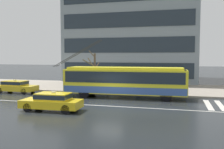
{
  "coord_description": "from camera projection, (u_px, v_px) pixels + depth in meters",
  "views": [
    {
      "loc": [
        5.62,
        -19.56,
        3.88
      ],
      "look_at": [
        -0.46,
        3.09,
        2.13
      ],
      "focal_mm": 39.93,
      "sensor_mm": 36.0,
      "label": 1
    }
  ],
  "objects": [
    {
      "name": "pedestrian_walking_past",
      "position": [
        148.0,
        76.0,
        27.15
      ],
      "size": [
        1.31,
        1.31,
        1.96
      ],
      "color": "navy",
      "rests_on": "sidewalk_slab"
    },
    {
      "name": "pedestrian_approaching_curb",
      "position": [
        172.0,
        79.0,
        24.55
      ],
      "size": [
        1.3,
        1.3,
        1.94
      ],
      "color": "#564547",
      "rests_on": "sidewalk_slab"
    },
    {
      "name": "lane_centre_line",
      "position": [
        103.0,
        106.0,
        19.42
      ],
      "size": [
        72.0,
        0.14,
        0.01
      ],
      "primitive_type": "cube",
      "color": "silver",
      "rests_on": "ground_plane"
    },
    {
      "name": "sidewalk_slab",
      "position": [
        130.0,
        88.0,
        29.9
      ],
      "size": [
        80.0,
        10.0,
        0.14
      ],
      "primitive_type": "cube",
      "color": "gray",
      "rests_on": "ground_plane"
    },
    {
      "name": "crosswalk_stripe_edge_near",
      "position": [
        208.0,
        105.0,
        19.81
      ],
      "size": [
        0.44,
        4.4,
        0.01
      ],
      "primitive_type": "cube",
      "color": "beige",
      "rests_on": "ground_plane"
    },
    {
      "name": "trolleybus",
      "position": [
        125.0,
        81.0,
        23.24
      ],
      "size": [
        12.75,
        2.95,
        5.43
      ],
      "color": "yellow",
      "rests_on": "ground_plane"
    },
    {
      "name": "office_tower_corner_left",
      "position": [
        135.0,
        4.0,
        40.91
      ],
      "size": [
        19.78,
        15.06,
        24.84
      ],
      "color": "gray",
      "rests_on": "ground_plane"
    },
    {
      "name": "bus_shelter",
      "position": [
        122.0,
        73.0,
        26.89
      ],
      "size": [
        3.53,
        1.81,
        2.54
      ],
      "color": "gray",
      "rests_on": "sidewalk_slab"
    },
    {
      "name": "taxi_queued_behind_bus",
      "position": [
        16.0,
        86.0,
        26.35
      ],
      "size": [
        4.4,
        1.84,
        1.39
      ],
      "color": "gold",
      "rests_on": "ground_plane"
    },
    {
      "name": "street_tree_bare",
      "position": [
        94.0,
        69.0,
        28.08
      ],
      "size": [
        1.79,
        1.16,
        4.39
      ],
      "color": "brown",
      "rests_on": "sidewalk_slab"
    },
    {
      "name": "taxi_oncoming_near",
      "position": [
        52.0,
        101.0,
        17.64
      ],
      "size": [
        4.34,
        1.88,
        1.39
      ],
      "color": "yellow",
      "rests_on": "ground_plane"
    },
    {
      "name": "pedestrian_at_shelter",
      "position": [
        137.0,
        84.0,
        25.15
      ],
      "size": [
        0.49,
        0.49,
        1.57
      ],
      "color": "navy",
      "rests_on": "sidewalk_slab"
    },
    {
      "name": "crosswalk_stripe_inner_a",
      "position": [
        220.0,
        105.0,
        19.58
      ],
      "size": [
        0.44,
        4.4,
        0.01
      ],
      "primitive_type": "cube",
      "color": "beige",
      "rests_on": "ground_plane"
    },
    {
      "name": "ground_plane",
      "position": [
        108.0,
        103.0,
        20.58
      ],
      "size": [
        160.0,
        160.0,
        0.0
      ],
      "primitive_type": "plane",
      "color": "black"
    }
  ]
}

